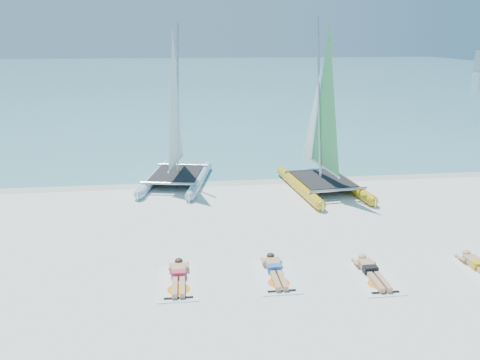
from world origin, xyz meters
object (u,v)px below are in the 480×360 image
object	(u,v)px
towel_a	(179,283)
sunbather_c	(371,270)
sunbather_d	(479,266)
catamaran_blue	(175,136)
sunbather_a	(179,275)
catamaran_yellow	(320,134)
towel_c	(373,278)
towel_b	(276,276)
sunbather_b	(275,269)

from	to	relation	value
towel_a	sunbather_c	distance (m)	4.99
towel_a	sunbather_d	distance (m)	7.96
catamaran_blue	sunbather_a	size ratio (longest dim) A/B	3.88
catamaran_blue	towel_a	world-z (taller)	catamaran_blue
catamaran_yellow	towel_c	size ratio (longest dim) A/B	3.75
towel_b	sunbather_d	size ratio (longest dim) A/B	1.07
catamaran_yellow	catamaran_blue	bearing A→B (deg)	162.71
towel_a	sunbather_a	size ratio (longest dim) A/B	1.07
towel_b	sunbather_b	size ratio (longest dim) A/B	1.07
sunbather_b	towel_b	bearing A→B (deg)	-90.00
sunbather_a	sunbather_c	xyz separation A→B (m)	(4.99, -0.34, 0.00)
sunbather_b	sunbather_d	bearing A→B (deg)	-4.79
towel_c	sunbather_d	size ratio (longest dim) A/B	1.07
catamaran_blue	towel_b	size ratio (longest dim) A/B	3.62
towel_b	towel_c	world-z (taller)	same
catamaran_yellow	towel_b	size ratio (longest dim) A/B	3.75
towel_a	sunbather_a	distance (m)	0.22
sunbather_a	sunbather_b	xyz separation A→B (m)	(2.50, 0.03, 0.00)
catamaran_blue	towel_a	bearing A→B (deg)	-77.56
towel_b	sunbather_b	bearing A→B (deg)	90.00
towel_a	catamaran_blue	bearing A→B (deg)	90.78
towel_a	towel_c	xyz separation A→B (m)	(4.99, -0.34, 0.00)
towel_c	sunbather_d	distance (m)	2.98
catamaran_blue	sunbather_c	bearing A→B (deg)	-47.93
sunbather_c	catamaran_yellow	bearing A→B (deg)	84.62
towel_b	catamaran_blue	bearing A→B (deg)	107.10
towel_a	sunbather_b	distance (m)	2.52
sunbather_a	sunbather_c	bearing A→B (deg)	-3.85
catamaran_yellow	sunbather_d	distance (m)	8.25
sunbather_b	towel_c	world-z (taller)	sunbather_b
catamaran_yellow	sunbather_a	distance (m)	9.43
sunbather_a	sunbather_d	bearing A→B (deg)	-3.10
towel_a	sunbather_c	size ratio (longest dim) A/B	1.07
sunbather_b	towel_c	size ratio (longest dim) A/B	0.93
towel_c	sunbather_c	distance (m)	0.22
towel_b	sunbather_c	size ratio (longest dim) A/B	1.07
sunbather_a	towel_c	distance (m)	5.02
towel_a	towel_b	size ratio (longest dim) A/B	1.00
sunbather_a	towel_b	distance (m)	2.51
sunbather_b	sunbather_c	distance (m)	2.51
sunbather_a	towel_b	bearing A→B (deg)	-3.77
catamaran_yellow	towel_a	xyz separation A→B (m)	(-5.70, -7.42, -2.17)
sunbather_b	catamaran_blue	bearing A→B (deg)	107.47
towel_b	towel_a	bearing A→B (deg)	-179.39
catamaran_blue	catamaran_yellow	bearing A→B (deg)	0.63
towel_b	sunbather_b	world-z (taller)	sunbather_b
towel_a	towel_b	bearing A→B (deg)	0.61
sunbather_a	sunbather_d	xyz separation A→B (m)	(7.96, -0.43, 0.00)
catamaran_yellow	towel_b	distance (m)	8.34
sunbather_d	sunbather_b	bearing A→B (deg)	175.21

